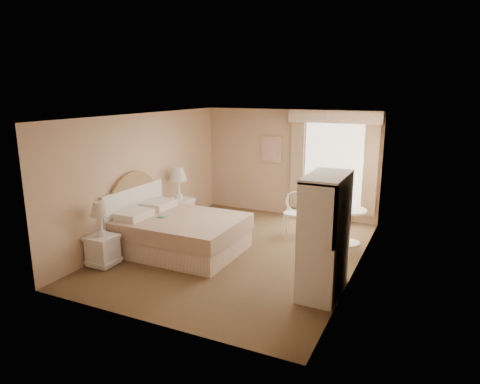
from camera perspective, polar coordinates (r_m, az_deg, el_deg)
The scene contains 9 objects.
room at distance 7.68m, azimuth -0.05°, elevation 0.76°, with size 4.21×5.51×2.51m.
window at distance 9.80m, azimuth 12.25°, elevation 3.79°, with size 2.05×0.22×2.51m.
framed_art at distance 10.26m, azimuth 4.18°, elevation 5.67°, with size 0.52×0.04×0.62m.
bed at distance 8.09m, azimuth -8.56°, elevation -5.21°, with size 2.21×1.74×1.54m.
nightstand_near at distance 7.67m, azimuth -17.90°, elevation -6.41°, with size 0.46×0.46×1.11m.
nightstand_far at distance 9.42m, azimuth -8.13°, elevation -1.72°, with size 0.54×0.54×1.30m.
round_table at distance 8.57m, azimuth 14.27°, elevation -3.73°, with size 0.66×0.66×0.70m.
cafe_chair at distance 8.96m, azimuth 7.24°, elevation -2.35°, with size 0.47×0.47×0.88m.
armoire at distance 6.39m, azimuth 11.21°, elevation -6.94°, with size 0.54×1.08×1.79m.
Camera 1 is at (3.20, -6.77, 2.95)m, focal length 32.00 mm.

